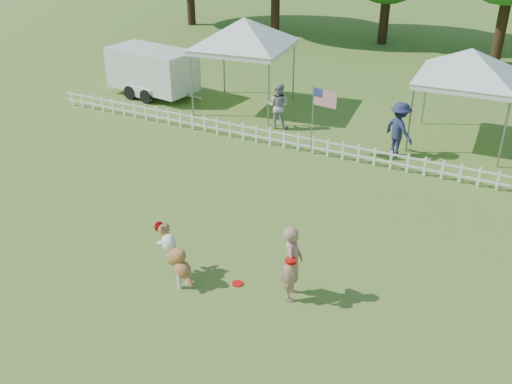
# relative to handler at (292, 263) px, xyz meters

# --- Properties ---
(ground) EXTENTS (120.00, 120.00, 0.00)m
(ground) POSITION_rel_handler_xyz_m (-1.61, -0.11, -0.82)
(ground) COLOR #416E22
(ground) RESTS_ON ground
(picket_fence) EXTENTS (22.00, 0.08, 0.60)m
(picket_fence) POSITION_rel_handler_xyz_m (-1.61, 6.89, -0.52)
(picket_fence) COLOR white
(picket_fence) RESTS_ON ground
(handler) EXTENTS (0.54, 0.68, 1.65)m
(handler) POSITION_rel_handler_xyz_m (0.00, 0.00, 0.00)
(handler) COLOR tan
(handler) RESTS_ON ground
(dog) EXTENTS (1.20, 0.82, 1.19)m
(dog) POSITION_rel_handler_xyz_m (-2.37, -0.61, -0.23)
(dog) COLOR brown
(dog) RESTS_ON ground
(frisbee_on_turf) EXTENTS (0.30, 0.30, 0.02)m
(frisbee_on_turf) POSITION_rel_handler_xyz_m (-1.18, -0.15, -0.81)
(frisbee_on_turf) COLOR red
(frisbee_on_turf) RESTS_ON ground
(canopy_tent_left) EXTENTS (3.56, 3.56, 3.31)m
(canopy_tent_left) POSITION_rel_handler_xyz_m (-6.32, 9.74, 0.83)
(canopy_tent_left) COLOR white
(canopy_tent_left) RESTS_ON ground
(canopy_tent_right) EXTENTS (3.11, 3.11, 3.07)m
(canopy_tent_right) POSITION_rel_handler_xyz_m (1.55, 9.80, 0.71)
(canopy_tent_right) COLOR white
(canopy_tent_right) RESTS_ON ground
(cargo_trailer) EXTENTS (4.59, 2.46, 1.93)m
(cargo_trailer) POSITION_rel_handler_xyz_m (-10.29, 9.37, 0.14)
(cargo_trailer) COLOR white
(cargo_trailer) RESTS_ON ground
(flag_pole) EXTENTS (0.85, 0.23, 2.20)m
(flag_pole) POSITION_rel_handler_xyz_m (-2.40, 6.88, 0.28)
(flag_pole) COLOR gray
(flag_pole) RESTS_ON ground
(spectator_a) EXTENTS (0.84, 0.69, 1.61)m
(spectator_a) POSITION_rel_handler_xyz_m (-4.29, 8.43, -0.02)
(spectator_a) COLOR #A5A4A9
(spectator_a) RESTS_ON ground
(spectator_b) EXTENTS (1.29, 1.17, 1.73)m
(spectator_b) POSITION_rel_handler_xyz_m (0.04, 7.98, 0.04)
(spectator_b) COLOR #23274B
(spectator_b) RESTS_ON ground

